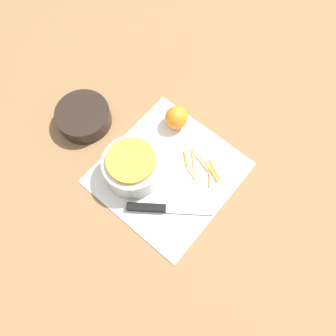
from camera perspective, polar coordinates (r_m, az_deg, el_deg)
ground_plane at (r=0.92m, az=0.00°, el=-0.85°), size 4.00×4.00×0.00m
cutting_board at (r=0.92m, az=0.00°, el=-0.78°), size 0.36×0.35×0.01m
bowl_speckled at (r=0.88m, az=-6.20°, el=0.28°), size 0.16×0.16×0.09m
bowl_dark at (r=1.00m, az=-14.46°, el=8.62°), size 0.16×0.16×0.05m
knife at (r=0.87m, az=-2.25°, el=-6.97°), size 0.16×0.20×0.02m
orange_left at (r=0.95m, az=1.48°, el=8.78°), size 0.07×0.07×0.07m
peel_pile at (r=0.92m, az=6.05°, el=0.27°), size 0.07×0.13×0.01m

